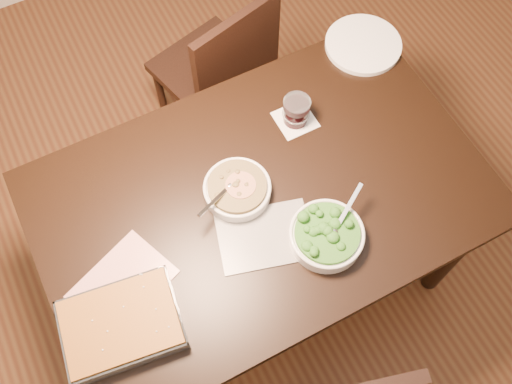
{
  "coord_description": "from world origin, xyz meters",
  "views": [
    {
      "loc": [
        -0.38,
        -0.69,
        2.35
      ],
      "look_at": [
        -0.02,
        -0.01,
        0.8
      ],
      "focal_mm": 40.0,
      "sensor_mm": 36.0,
      "label": 1
    }
  ],
  "objects": [
    {
      "name": "ground",
      "position": [
        0.0,
        0.0,
        0.0
      ],
      "size": [
        4.0,
        4.0,
        0.0
      ],
      "primitive_type": "plane",
      "color": "#442213",
      "rests_on": "ground"
    },
    {
      "name": "table",
      "position": [
        0.0,
        0.0,
        0.65
      ],
      "size": [
        1.4,
        0.9,
        0.75
      ],
      "color": "black",
      "rests_on": "ground"
    },
    {
      "name": "magazine_a",
      "position": [
        -0.49,
        -0.07,
        0.75
      ],
      "size": [
        0.33,
        0.29,
        0.01
      ],
      "primitive_type": "cube",
      "rotation": [
        0.0,
        0.0,
        0.38
      ],
      "color": "#B53337",
      "rests_on": "table"
    },
    {
      "name": "magazine_b",
      "position": [
        -0.06,
        -0.13,
        0.75
      ],
      "size": [
        0.32,
        0.27,
        0.01
      ],
      "primitive_type": "cube",
      "rotation": [
        0.0,
        0.0,
        -0.28
      ],
      "color": "#292830",
      "rests_on": "table"
    },
    {
      "name": "coaster",
      "position": [
        0.23,
        0.2,
        0.75
      ],
      "size": [
        0.12,
        0.12,
        0.0
      ],
      "primitive_type": "cube",
      "color": "white",
      "rests_on": "table"
    },
    {
      "name": "stew_bowl",
      "position": [
        -0.07,
        0.04,
        0.78
      ],
      "size": [
        0.22,
        0.21,
        0.08
      ],
      "color": "white",
      "rests_on": "table"
    },
    {
      "name": "broccoli_bowl",
      "position": [
        0.1,
        -0.22,
        0.78
      ],
      "size": [
        0.24,
        0.22,
        0.09
      ],
      "color": "white",
      "rests_on": "table"
    },
    {
      "name": "baking_dish",
      "position": [
        -0.54,
        -0.19,
        0.78
      ],
      "size": [
        0.35,
        0.28,
        0.06
      ],
      "rotation": [
        0.0,
        0.0,
        -0.14
      ],
      "color": "silver",
      "rests_on": "table"
    },
    {
      "name": "wine_tumbler",
      "position": [
        0.23,
        0.2,
        0.81
      ],
      "size": [
        0.09,
        0.09,
        0.1
      ],
      "color": "black",
      "rests_on": "coaster"
    },
    {
      "name": "dinner_plate",
      "position": [
        0.6,
        0.36,
        0.76
      ],
      "size": [
        0.27,
        0.27,
        0.02
      ],
      "primitive_type": "cylinder",
      "color": "white",
      "rests_on": "table"
    },
    {
      "name": "chair_far",
      "position": [
        0.18,
        0.7,
        0.48
      ],
      "size": [
        0.49,
        0.49,
        0.86
      ],
      "rotation": [
        0.0,
        0.0,
        3.4
      ],
      "color": "black",
      "rests_on": "ground"
    }
  ]
}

